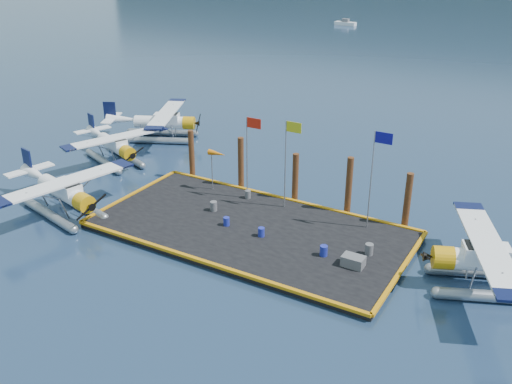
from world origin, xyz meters
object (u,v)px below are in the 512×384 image
Objects in this scene: seaplane_c at (163,124)px; piling_4 at (407,202)px; piling_0 at (192,155)px; drum_3 at (226,221)px; drum_2 at (324,251)px; piling_3 at (349,187)px; drum_5 at (248,194)px; piling_1 at (241,165)px; drum_4 at (369,249)px; flagpole_red at (249,146)px; seaplane_a at (65,194)px; flagpole_blue at (375,166)px; drum_1 at (261,232)px; flagpole_yellow at (288,152)px; windsock at (217,154)px; seaplane_d at (493,264)px; piling_2 at (295,179)px; seaplane_b at (115,147)px; crate at (353,261)px.

piling_4 is (24.94, -6.31, 0.47)m from seaplane_c.
drum_3 is at bearing -40.16° from piling_0.
piling_3 is (-1.05, 6.28, 1.43)m from drum_2.
drum_5 is 2.67m from piling_1.
drum_4 is 11.20m from flagpole_red.
piling_1 is (8.21, 9.50, 0.56)m from seaplane_a.
flagpole_blue reaches higher than drum_2.
drum_1 is (13.42, 3.43, -0.85)m from seaplane_a.
flagpole_yellow is 5.87m from windsock.
seaplane_d is 2.66× the size of piling_2.
seaplane_d is at bearing 3.51° from drum_4.
drum_3 is 6.62m from piling_1.
flagpole_red is at bearing 106.64° from seaplane_b.
seaplane_a is 19.92m from crate.
piling_0 is at bearing 155.27° from windsock.
flagpole_red is 6.84m from piling_0.
flagpole_yellow reaches higher than drum_2.
drum_4 reaches higher than crate.
drum_2 is 7.05m from piling_4.
seaplane_a is 15.42m from flagpole_yellow.
piling_2 is 0.88× the size of piling_3.
windsock is at bearing 180.00° from flagpole_blue.
piling_1 is at bearing 180.00° from piling_3.
flagpole_yellow is 1.99× the size of windsock.
drum_2 is at bearing 96.32° from seaplane_b.
crate is at bearing -6.20° from drum_2.
flagpole_yellow is (3.13, 0.04, 3.82)m from drum_5.
piling_0 and piling_4 have the same top height.
piling_1 reaches higher than seaplane_d.
windsock is (11.05, -1.15, 1.82)m from seaplane_b.
flagpole_yellow is (-6.77, 4.89, 3.80)m from crate.
crate is 9.17m from flagpole_yellow.
seaplane_a is 20.57m from drum_4.
seaplane_d is at bearing -13.39° from piling_1.
drum_5 is at bearing -179.78° from flagpole_blue.
drum_1 is 1.02× the size of drum_3.
flagpole_blue is (5.48, 4.47, 3.99)m from drum_1.
piling_1 is at bearing 113.16° from drum_3.
seaplane_a is at bearing -9.62° from seaplane_c.
seaplane_c is 21.88m from piling_3.
drum_1 is 8.13m from piling_1.
drum_5 is at bearing -166.73° from piling_3.
piling_3 is 4.00m from piling_4.
flagpole_red is at bearing 141.77° from seaplane_a.
seaplane_c is at bearing 140.74° from drum_3.
drum_2 is at bearing 78.67° from seaplane_d.
seaplane_b is (-3.87, 9.05, -0.14)m from seaplane_a.
piling_4 reaches higher than drum_4.
drum_4 is at bearing 101.06° from seaplane_b.
seaplane_b is 24.59m from piling_4.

